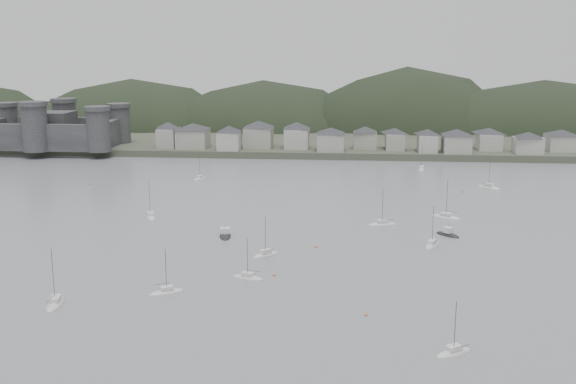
# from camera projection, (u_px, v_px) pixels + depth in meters

# --- Properties ---
(ground) EXTENTS (900.00, 900.00, 0.00)m
(ground) POSITION_uv_depth(u_px,v_px,m) (253.00, 306.00, 126.63)
(ground) COLOR slate
(ground) RESTS_ON ground
(far_shore_land) EXTENTS (900.00, 250.00, 3.00)m
(far_shore_land) POSITION_uv_depth(u_px,v_px,m) (320.00, 124.00, 413.51)
(far_shore_land) COLOR #383D2D
(far_shore_land) RESTS_ON ground
(forested_ridge) EXTENTS (851.55, 103.94, 102.57)m
(forested_ridge) POSITION_uv_depth(u_px,v_px,m) (326.00, 151.00, 390.87)
(forested_ridge) COLOR black
(forested_ridge) RESTS_ON ground
(castle) EXTENTS (66.00, 43.00, 20.00)m
(castle) POSITION_uv_depth(u_px,v_px,m) (51.00, 129.00, 309.82)
(castle) COLOR #2E2E30
(castle) RESTS_ON far_shore_land
(waterfront_town) EXTENTS (451.48, 28.46, 12.92)m
(waterfront_town) POSITION_uv_depth(u_px,v_px,m) (422.00, 137.00, 298.89)
(waterfront_town) COLOR #9C988E
(waterfront_town) RESTS_ON far_shore_land
(moored_fleet) EXTENTS (243.31, 176.16, 13.03)m
(moored_fleet) POSITION_uv_depth(u_px,v_px,m) (255.00, 231.00, 177.51)
(moored_fleet) COLOR silver
(moored_fleet) RESTS_ON ground
(motor_launch_near) EXTENTS (6.85, 6.79, 3.71)m
(motor_launch_near) POSITION_uv_depth(u_px,v_px,m) (448.00, 234.00, 174.24)
(motor_launch_near) COLOR black
(motor_launch_near) RESTS_ON ground
(motor_launch_far) EXTENTS (4.33, 8.57, 3.95)m
(motor_launch_far) POSITION_uv_depth(u_px,v_px,m) (225.00, 235.00, 173.44)
(motor_launch_far) COLOR black
(motor_launch_far) RESTS_ON ground
(mooring_buoys) EXTENTS (141.62, 112.00, 0.70)m
(mooring_buoys) POSITION_uv_depth(u_px,v_px,m) (235.00, 236.00, 173.05)
(mooring_buoys) COLOR #CF6E45
(mooring_buoys) RESTS_ON ground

